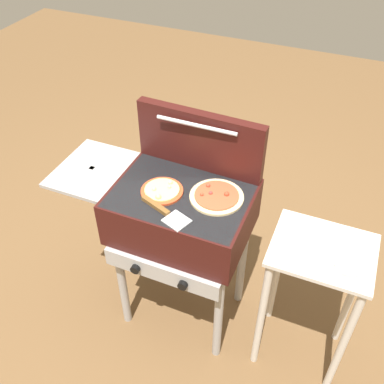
% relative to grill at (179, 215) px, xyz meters
% --- Properties ---
extents(ground_plane, '(8.00, 8.00, 0.00)m').
position_rel_grill_xyz_m(ground_plane, '(0.01, 0.00, -0.76)').
color(ground_plane, brown).
extents(grill, '(0.96, 0.53, 0.90)m').
position_rel_grill_xyz_m(grill, '(0.00, 0.00, 0.00)').
color(grill, '#38110F').
rests_on(grill, ground_plane).
extents(grill_lid_open, '(0.63, 0.09, 0.30)m').
position_rel_grill_xyz_m(grill_lid_open, '(0.01, 0.22, 0.30)').
color(grill_lid_open, '#38110F').
rests_on(grill_lid_open, grill).
extents(pizza_cheese, '(0.19, 0.19, 0.04)m').
position_rel_grill_xyz_m(pizza_cheese, '(-0.07, -0.03, 0.15)').
color(pizza_cheese, '#C64723').
rests_on(pizza_cheese, grill).
extents(pizza_pepperoni, '(0.25, 0.25, 0.03)m').
position_rel_grill_xyz_m(pizza_pepperoni, '(0.17, 0.03, 0.15)').
color(pizza_pepperoni, beige).
rests_on(pizza_pepperoni, grill).
extents(spatula, '(0.26, 0.14, 0.02)m').
position_rel_grill_xyz_m(spatula, '(-0.00, -0.15, 0.15)').
color(spatula, '#B7BABF').
rests_on(spatula, grill).
extents(prep_table, '(0.44, 0.36, 0.80)m').
position_rel_grill_xyz_m(prep_table, '(0.67, 0.00, -0.19)').
color(prep_table, beige).
rests_on(prep_table, ground_plane).
extents(topping_bowl_near, '(0.10, 0.10, 0.04)m').
position_rel_grill_xyz_m(topping_bowl_near, '(0.78, -0.09, 0.07)').
color(topping_bowl_near, silver).
rests_on(topping_bowl_near, prep_table).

